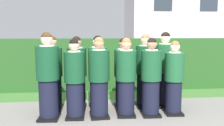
{
  "coord_description": "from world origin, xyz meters",
  "views": [
    {
      "loc": [
        -0.44,
        -4.75,
        1.73
      ],
      "look_at": [
        0.0,
        0.26,
        1.05
      ],
      "focal_mm": 38.95,
      "sensor_mm": 36.0,
      "label": 1
    }
  ],
  "objects_px": {
    "student_front_row_1": "(75,81)",
    "student_rear_row_3": "(123,75)",
    "student_front_row_2": "(99,79)",
    "student_rear_row_5": "(165,71)",
    "student_front_row_3": "(126,79)",
    "student_front_row_5": "(174,80)",
    "student_rear_row_1": "(77,75)",
    "student_front_row_4": "(151,79)",
    "student_rear_row_0": "(53,75)",
    "student_front_row_0": "(48,78)",
    "student_rear_row_4": "(145,73)",
    "student_rear_row_2": "(98,74)"
  },
  "relations": [
    {
      "from": "student_front_row_4",
      "to": "student_front_row_0",
      "type": "bearing_deg",
      "value": -179.34
    },
    {
      "from": "student_front_row_1",
      "to": "student_rear_row_3",
      "type": "relative_size",
      "value": 1.0
    },
    {
      "from": "student_rear_row_0",
      "to": "student_rear_row_3",
      "type": "relative_size",
      "value": 1.03
    },
    {
      "from": "student_front_row_2",
      "to": "student_rear_row_3",
      "type": "distance_m",
      "value": 0.77
    },
    {
      "from": "student_front_row_0",
      "to": "student_rear_row_0",
      "type": "xyz_separation_m",
      "value": [
        0.01,
        0.57,
        -0.04
      ]
    },
    {
      "from": "student_rear_row_3",
      "to": "student_front_row_4",
      "type": "bearing_deg",
      "value": -46.75
    },
    {
      "from": "student_front_row_4",
      "to": "student_rear_row_4",
      "type": "distance_m",
      "value": 0.57
    },
    {
      "from": "student_rear_row_4",
      "to": "student_rear_row_0",
      "type": "bearing_deg",
      "value": -179.48
    },
    {
      "from": "student_front_row_1",
      "to": "student_rear_row_0",
      "type": "xyz_separation_m",
      "value": [
        -0.51,
        0.56,
        0.02
      ]
    },
    {
      "from": "student_front_row_0",
      "to": "student_front_row_3",
      "type": "xyz_separation_m",
      "value": [
        1.54,
        0.05,
        -0.06
      ]
    },
    {
      "from": "student_rear_row_3",
      "to": "student_front_row_0",
      "type": "bearing_deg",
      "value": -160.35
    },
    {
      "from": "student_front_row_0",
      "to": "student_front_row_5",
      "type": "height_order",
      "value": "student_front_row_0"
    },
    {
      "from": "student_front_row_1",
      "to": "student_rear_row_1",
      "type": "bearing_deg",
      "value": 88.22
    },
    {
      "from": "student_rear_row_5",
      "to": "student_rear_row_2",
      "type": "bearing_deg",
      "value": -179.45
    },
    {
      "from": "student_front_row_0",
      "to": "student_front_row_4",
      "type": "xyz_separation_m",
      "value": [
        2.04,
        0.02,
        -0.06
      ]
    },
    {
      "from": "student_front_row_3",
      "to": "student_front_row_5",
      "type": "height_order",
      "value": "student_front_row_3"
    },
    {
      "from": "student_rear_row_0",
      "to": "student_rear_row_4",
      "type": "relative_size",
      "value": 0.98
    },
    {
      "from": "student_rear_row_4",
      "to": "student_rear_row_5",
      "type": "bearing_deg",
      "value": -0.69
    },
    {
      "from": "student_front_row_4",
      "to": "student_front_row_2",
      "type": "bearing_deg",
      "value": -179.76
    },
    {
      "from": "student_front_row_4",
      "to": "student_rear_row_0",
      "type": "height_order",
      "value": "student_rear_row_0"
    },
    {
      "from": "student_front_row_0",
      "to": "student_rear_row_3",
      "type": "xyz_separation_m",
      "value": [
        1.55,
        0.55,
        -0.07
      ]
    },
    {
      "from": "student_front_row_0",
      "to": "student_rear_row_0",
      "type": "distance_m",
      "value": 0.58
    },
    {
      "from": "student_front_row_3",
      "to": "student_rear_row_4",
      "type": "bearing_deg",
      "value": 46.63
    },
    {
      "from": "student_rear_row_3",
      "to": "student_rear_row_5",
      "type": "height_order",
      "value": "student_rear_row_5"
    },
    {
      "from": "student_front_row_3",
      "to": "student_rear_row_1",
      "type": "relative_size",
      "value": 0.99
    },
    {
      "from": "student_front_row_2",
      "to": "student_rear_row_1",
      "type": "xyz_separation_m",
      "value": [
        -0.46,
        0.55,
        0.0
      ]
    },
    {
      "from": "student_front_row_1",
      "to": "student_rear_row_0",
      "type": "distance_m",
      "value": 0.76
    },
    {
      "from": "student_front_row_4",
      "to": "student_front_row_5",
      "type": "relative_size",
      "value": 1.04
    },
    {
      "from": "student_front_row_0",
      "to": "student_front_row_2",
      "type": "height_order",
      "value": "student_front_row_0"
    },
    {
      "from": "student_rear_row_1",
      "to": "student_rear_row_5",
      "type": "xyz_separation_m",
      "value": [
        1.97,
        0.02,
        0.04
      ]
    },
    {
      "from": "student_front_row_0",
      "to": "student_rear_row_3",
      "type": "relative_size",
      "value": 1.09
    },
    {
      "from": "student_rear_row_0",
      "to": "student_rear_row_3",
      "type": "bearing_deg",
      "value": -0.84
    },
    {
      "from": "student_rear_row_1",
      "to": "student_rear_row_3",
      "type": "height_order",
      "value": "student_rear_row_1"
    },
    {
      "from": "student_rear_row_4",
      "to": "student_front_row_2",
      "type": "bearing_deg",
      "value": -151.43
    },
    {
      "from": "student_rear_row_1",
      "to": "student_front_row_1",
      "type": "bearing_deg",
      "value": -91.78
    },
    {
      "from": "student_front_row_4",
      "to": "student_rear_row_2",
      "type": "distance_m",
      "value": 1.19
    },
    {
      "from": "student_front_row_1",
      "to": "student_front_row_3",
      "type": "relative_size",
      "value": 0.99
    },
    {
      "from": "student_rear_row_0",
      "to": "student_rear_row_1",
      "type": "bearing_deg",
      "value": -0.49
    },
    {
      "from": "student_front_row_0",
      "to": "student_rear_row_4",
      "type": "xyz_separation_m",
      "value": [
        2.05,
        0.59,
        -0.02
      ]
    },
    {
      "from": "student_front_row_1",
      "to": "student_rear_row_0",
      "type": "relative_size",
      "value": 0.97
    },
    {
      "from": "student_rear_row_0",
      "to": "student_rear_row_3",
      "type": "distance_m",
      "value": 1.54
    },
    {
      "from": "student_rear_row_0",
      "to": "student_rear_row_1",
      "type": "height_order",
      "value": "student_rear_row_0"
    },
    {
      "from": "student_rear_row_2",
      "to": "student_rear_row_3",
      "type": "relative_size",
      "value": 1.03
    },
    {
      "from": "student_front_row_2",
      "to": "student_front_row_4",
      "type": "height_order",
      "value": "student_front_row_2"
    },
    {
      "from": "student_rear_row_1",
      "to": "student_rear_row_2",
      "type": "distance_m",
      "value": 0.46
    },
    {
      "from": "student_front_row_1",
      "to": "student_front_row_2",
      "type": "height_order",
      "value": "student_front_row_2"
    },
    {
      "from": "student_front_row_1",
      "to": "student_front_row_2",
      "type": "bearing_deg",
      "value": 0.8
    },
    {
      "from": "student_front_row_2",
      "to": "student_rear_row_5",
      "type": "xyz_separation_m",
      "value": [
        1.5,
        0.57,
        0.05
      ]
    },
    {
      "from": "student_front_row_5",
      "to": "student_front_row_2",
      "type": "bearing_deg",
      "value": -178.23
    },
    {
      "from": "student_front_row_2",
      "to": "student_rear_row_5",
      "type": "bearing_deg",
      "value": 20.72
    }
  ]
}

